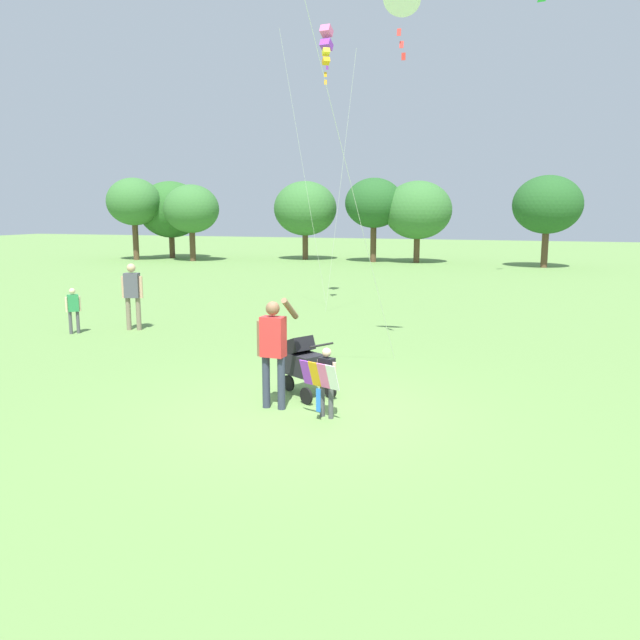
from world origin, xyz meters
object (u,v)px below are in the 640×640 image
object	(u,v)px
person_adult_flyer	(273,345)
kite_green_novelty	(326,40)
person_couple_left	(73,307)
kite_orange_delta	(327,62)
stroller	(303,361)
child_with_butterfly_kite	(325,377)
person_sitting_far	(132,291)
kite_adult_black	(401,3)

from	to	relation	value
person_adult_flyer	kite_green_novelty	bearing A→B (deg)	103.73
person_adult_flyer	person_couple_left	distance (m)	8.27
person_adult_flyer	kite_orange_delta	bearing A→B (deg)	102.99
stroller	kite_orange_delta	xyz separation A→B (m)	(-2.39, 8.68, 6.75)
child_with_butterfly_kite	person_sitting_far	distance (m)	8.68
child_with_butterfly_kite	kite_adult_black	world-z (taller)	kite_adult_black
person_adult_flyer	kite_green_novelty	distance (m)	13.46
stroller	kite_green_novelty	bearing A→B (deg)	105.82
person_sitting_far	person_couple_left	xyz separation A→B (m)	(-1.14, -0.91, -0.34)
kite_orange_delta	kite_green_novelty	bearing A→B (deg)	108.27
person_sitting_far	person_couple_left	size ratio (longest dim) A/B	1.50
kite_adult_black	kite_orange_delta	xyz separation A→B (m)	(-3.29, 5.52, 0.30)
kite_adult_black	kite_green_novelty	distance (m)	8.09
kite_adult_black	kite_green_novelty	world-z (taller)	kite_green_novelty
kite_orange_delta	person_sitting_far	size ratio (longest dim) A/B	4.44
person_adult_flyer	stroller	bearing A→B (deg)	75.02
person_couple_left	kite_green_novelty	bearing A→B (deg)	56.79
stroller	person_sitting_far	world-z (taller)	person_sitting_far
stroller	kite_adult_black	size ratio (longest dim) A/B	0.15
person_adult_flyer	kite_adult_black	world-z (taller)	kite_adult_black
child_with_butterfly_kite	person_sitting_far	bearing A→B (deg)	143.50
kite_green_novelty	kite_adult_black	bearing A→B (deg)	-61.67
child_with_butterfly_kite	person_couple_left	size ratio (longest dim) A/B	0.93
kite_orange_delta	person_sitting_far	world-z (taller)	kite_orange_delta
kite_green_novelty	person_couple_left	xyz separation A→B (m)	(-4.52, -6.90, -7.69)
stroller	kite_green_novelty	world-z (taller)	kite_green_novelty
person_adult_flyer	person_sitting_far	distance (m)	7.83
stroller	person_couple_left	size ratio (longest dim) A/B	0.92
person_sitting_far	person_couple_left	world-z (taller)	person_sitting_far
kite_green_novelty	kite_orange_delta	bearing A→B (deg)	-71.73
kite_green_novelty	person_sitting_far	world-z (taller)	kite_green_novelty
kite_orange_delta	kite_green_novelty	size ratio (longest dim) A/B	0.88
kite_adult_black	kite_orange_delta	distance (m)	6.44
child_with_butterfly_kite	person_sitting_far	size ratio (longest dim) A/B	0.62
child_with_butterfly_kite	person_couple_left	distance (m)	9.16
child_with_butterfly_kite	person_adult_flyer	bearing A→B (deg)	168.16
kite_adult_black	person_sitting_far	bearing A→B (deg)	171.78
stroller	person_sitting_far	xyz separation A→B (m)	(-6.26, 4.19, 0.42)
person_couple_left	child_with_butterfly_kite	bearing A→B (deg)	-27.63
child_with_butterfly_kite	person_couple_left	xyz separation A→B (m)	(-8.12, 4.25, 0.05)
person_couple_left	kite_orange_delta	bearing A→B (deg)	47.13
person_couple_left	stroller	bearing A→B (deg)	-23.89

